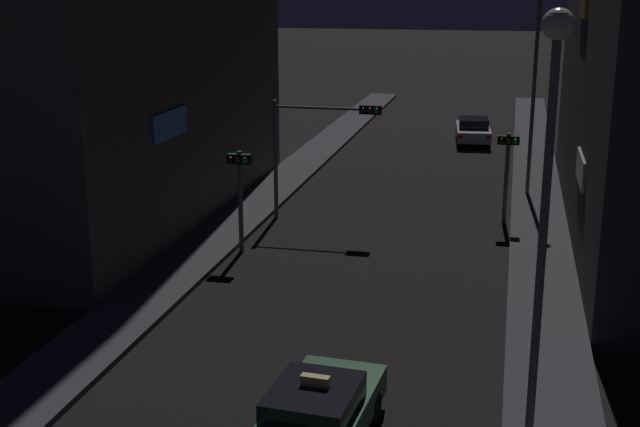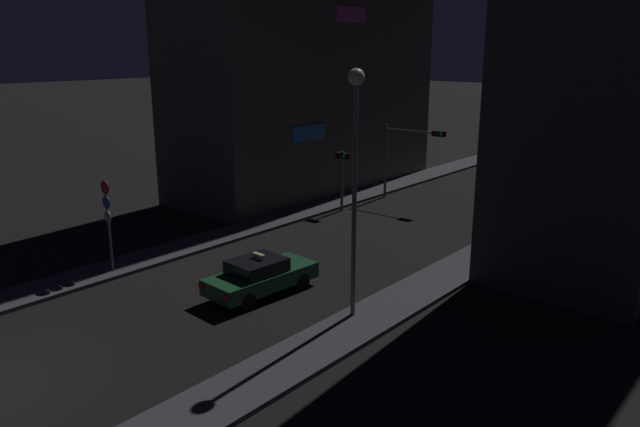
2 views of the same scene
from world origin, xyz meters
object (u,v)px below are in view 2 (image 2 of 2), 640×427
at_px(far_car, 583,160).
at_px(traffic_light_overhead, 409,147).
at_px(sign_pole_left, 108,217).
at_px(street_lamp_far_block, 578,109).
at_px(traffic_light_left_kerb, 342,168).
at_px(traffic_light_right_kerb, 528,173).
at_px(street_lamp_near_block, 355,150).
at_px(taxi, 260,276).

height_order(far_car, traffic_light_overhead, traffic_light_overhead).
xyz_separation_m(sign_pole_left, street_lamp_far_block, (10.39, 24.10, 3.18)).
xyz_separation_m(traffic_light_overhead, traffic_light_left_kerb, (-1.65, -4.37, -0.86)).
relative_size(traffic_light_right_kerb, street_lamp_far_block, 0.39).
relative_size(far_car, street_lamp_near_block, 0.55).
bearing_deg(street_lamp_near_block, traffic_light_overhead, 116.12).
bearing_deg(traffic_light_left_kerb, street_lamp_near_block, -50.36).
height_order(taxi, far_car, taxi).
bearing_deg(traffic_light_left_kerb, traffic_light_right_kerb, 32.97).
bearing_deg(street_lamp_near_block, sign_pole_left, -164.14).
xyz_separation_m(traffic_light_right_kerb, sign_pole_left, (-9.51, -19.70, -0.02)).
relative_size(traffic_light_overhead, traffic_light_left_kerb, 1.32).
relative_size(far_car, street_lamp_far_block, 0.52).
distance_m(taxi, street_lamp_far_block, 22.60).
bearing_deg(street_lamp_near_block, far_car, 94.78).
relative_size(street_lamp_near_block, street_lamp_far_block, 0.94).
distance_m(traffic_light_left_kerb, traffic_light_right_kerb, 10.21).
distance_m(taxi, traffic_light_right_kerb, 17.66).
distance_m(taxi, far_car, 33.44).
bearing_deg(taxi, sign_pole_left, -158.71).
height_order(far_car, street_lamp_far_block, street_lamp_far_block).
bearing_deg(sign_pole_left, far_car, 78.18).
distance_m(sign_pole_left, street_lamp_near_block, 11.20).
xyz_separation_m(traffic_light_left_kerb, traffic_light_right_kerb, (8.56, 5.55, -0.02)).
xyz_separation_m(far_car, street_lamp_near_block, (2.75, -32.93, 5.16)).
bearing_deg(far_car, street_lamp_far_block, -76.19).
distance_m(traffic_light_right_kerb, street_lamp_far_block, 5.49).
xyz_separation_m(taxi, far_car, (1.26, 33.42, -0.00)).
bearing_deg(far_car, traffic_light_overhead, -105.79).
bearing_deg(traffic_light_overhead, traffic_light_right_kerb, 9.69).
relative_size(traffic_light_left_kerb, street_lamp_far_block, 0.39).
relative_size(traffic_light_overhead, street_lamp_near_block, 0.55).
xyz_separation_m(traffic_light_overhead, street_lamp_near_block, (7.65, -15.61, 2.55)).
xyz_separation_m(traffic_light_right_kerb, street_lamp_far_block, (0.88, 4.40, 3.16)).
height_order(traffic_light_left_kerb, street_lamp_near_block, street_lamp_near_block).
distance_m(far_car, sign_pole_left, 36.66).
bearing_deg(taxi, far_car, 87.84).
bearing_deg(traffic_light_right_kerb, traffic_light_left_kerb, -147.03).
bearing_deg(street_lamp_near_block, street_lamp_far_block, 89.64).
distance_m(far_car, traffic_light_right_kerb, 16.36).
bearing_deg(traffic_light_right_kerb, taxi, -100.73).
relative_size(traffic_light_left_kerb, street_lamp_near_block, 0.41).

